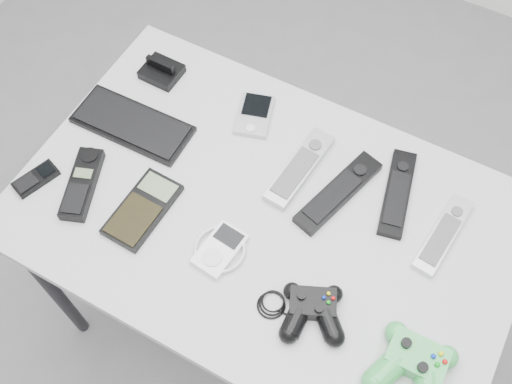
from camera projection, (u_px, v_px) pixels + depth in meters
The scene contains 15 objects.
floor at pixel (275, 351), 1.85m from camera, with size 3.50×3.50×0.00m, color slate.
desk at pixel (266, 227), 1.33m from camera, with size 1.06×0.68×0.71m.
pda_keyboard at pixel (132, 124), 1.39m from camera, with size 0.28×0.12×0.02m, color black.
dock_bracket at pixel (161, 68), 1.45m from camera, with size 0.09×0.08×0.05m, color black.
pda at pixel (254, 115), 1.40m from camera, with size 0.08×0.12×0.02m, color #A6A6AD.
remote_silver_a at pixel (300, 168), 1.32m from camera, with size 0.05×0.22×0.02m, color #A6A6AD.
remote_black_a at pixel (338, 192), 1.29m from camera, with size 0.05×0.24×0.02m, color black.
remote_black_b at pixel (397, 193), 1.29m from camera, with size 0.05×0.22×0.02m, color black.
remote_silver_b at pixel (443, 234), 1.25m from camera, with size 0.05×0.20×0.02m, color #BBBBC2.
mobile_phone at pixel (36, 179), 1.31m from camera, with size 0.04×0.10×0.02m, color black.
cordless_handset at pixel (82, 184), 1.30m from camera, with size 0.05×0.18×0.03m, color black.
calculator at pixel (143, 209), 1.28m from camera, with size 0.09×0.18×0.02m, color black.
mp3_player at pixel (220, 249), 1.23m from camera, with size 0.11×0.11×0.02m, color silver.
controller_black at pixel (313, 310), 1.15m from camera, with size 0.21×0.13×0.04m, color black, non-canonical shape.
controller_green at pixel (414, 365), 1.10m from camera, with size 0.15×0.16×0.05m, color #238237, non-canonical shape.
Camera 1 is at (0.18, -0.46, 1.85)m, focal length 42.00 mm.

